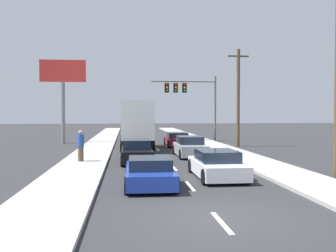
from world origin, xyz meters
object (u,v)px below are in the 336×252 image
roadside_billboard (63,84)px  car_maroon (177,140)px  car_blue (150,172)px  car_white (217,165)px  car_black (137,152)px  box_truck (137,123)px  car_silver (190,147)px  traffic_signal_mast (186,92)px  pedestrian_near_corner (81,146)px  utility_pole_mid (238,97)px

roadside_billboard → car_maroon: bearing=-21.3°
car_blue → car_white: (3.07, 1.45, 0.05)m
car_black → car_maroon: (3.77, 10.43, -0.04)m
box_truck → car_silver: box_truck is taller
car_white → roadside_billboard: 22.96m
car_blue → traffic_signal_mast: (5.13, 23.08, 4.47)m
roadside_billboard → pedestrian_near_corner: roadside_billboard is taller
car_blue → car_white: size_ratio=1.04×
box_truck → car_white: 13.79m
car_maroon → roadside_billboard: size_ratio=0.57×
car_blue → car_maroon: 17.89m
car_maroon → pedestrian_near_corner: bearing=-123.0°
car_black → pedestrian_near_corner: bearing=-175.3°
box_truck → car_white: box_truck is taller
pedestrian_near_corner → utility_pole_mid: bearing=38.5°
car_silver → traffic_signal_mast: traffic_signal_mast is taller
car_maroon → car_silver: size_ratio=1.10×
box_truck → car_blue: size_ratio=1.66×
car_blue → car_maroon: (3.45, 17.56, 0.05)m
box_truck → roadside_billboard: (-6.70, 6.77, 3.52)m
car_blue → car_silver: (3.26, 9.67, 0.09)m
pedestrian_near_corner → roadside_billboard: bearing=102.7°
car_white → pedestrian_near_corner: (-6.56, 5.42, 0.45)m
car_maroon → roadside_billboard: 12.12m
car_blue → pedestrian_near_corner: bearing=116.9°
car_black → traffic_signal_mast: 17.42m
pedestrian_near_corner → car_white: bearing=-39.6°
car_silver → utility_pole_mid: utility_pole_mid is taller
car_white → pedestrian_near_corner: size_ratio=2.47×
traffic_signal_mast → car_black: bearing=-108.9°
utility_pole_mid → pedestrian_near_corner: 15.72m
car_silver → car_white: size_ratio=0.95×
car_maroon → car_white: car_white is taller
car_maroon → utility_pole_mid: utility_pole_mid is taller
box_truck → utility_pole_mid: utility_pole_mid is taller
traffic_signal_mast → pedestrian_near_corner: bearing=-118.0°
car_blue → pedestrian_near_corner: pedestrian_near_corner is taller
box_truck → car_blue: box_truck is taller
car_black → car_silver: same height
car_maroon → roadside_billboard: roadside_billboard is taller
traffic_signal_mast → roadside_billboard: size_ratio=0.84×
traffic_signal_mast → utility_pole_mid: (3.41, -6.64, -0.71)m
pedestrian_near_corner → car_maroon: bearing=57.0°
car_maroon → roadside_billboard: (-10.25, 3.99, 5.07)m
traffic_signal_mast → pedestrian_near_corner: size_ratio=3.79×
car_maroon → utility_pole_mid: bearing=-12.3°
car_silver → car_white: bearing=-91.3°
car_black → traffic_signal_mast: traffic_signal_mast is taller
car_black → pedestrian_near_corner: pedestrian_near_corner is taller
car_maroon → pedestrian_near_corner: (-6.93, -10.68, 0.44)m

